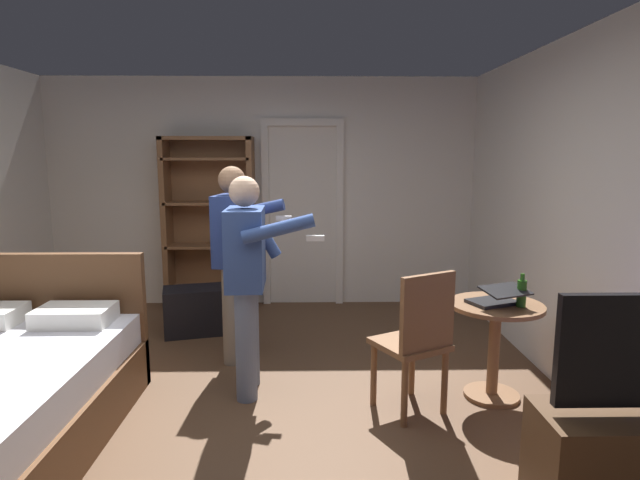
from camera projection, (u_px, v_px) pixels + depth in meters
name	position (u px, v px, depth m)	size (l,w,h in m)	color
ground_plane	(228.00, 418.00, 3.47)	(6.05, 6.05, 0.00)	brown
wall_back	(263.00, 193.00, 6.04)	(5.08, 0.12, 2.59)	silver
wall_right	(614.00, 225.00, 3.31)	(0.12, 5.74, 2.59)	silver
doorway_frame	(303.00, 200.00, 5.98)	(0.93, 0.08, 2.13)	white
bookshelf	(210.00, 217.00, 5.85)	(1.00, 0.32, 1.93)	brown
side_table	(495.00, 334.00, 3.71)	(0.65, 0.65, 0.70)	brown
laptop	(497.00, 298.00, 3.63)	(0.42, 0.43, 0.15)	black
bottle_on_table	(522.00, 293.00, 3.58)	(0.06, 0.06, 0.23)	#245815
wooden_chair	(417.00, 337.00, 3.45)	(0.57, 0.57, 0.99)	brown
person_blue_shirt	(248.00, 270.00, 3.73)	(0.69, 0.61, 1.59)	slate
person_striped_shirt	(235.00, 250.00, 4.36)	(0.66, 0.63, 1.64)	gray
suitcase_dark	(194.00, 310.00, 5.11)	(0.58, 0.37, 0.45)	black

